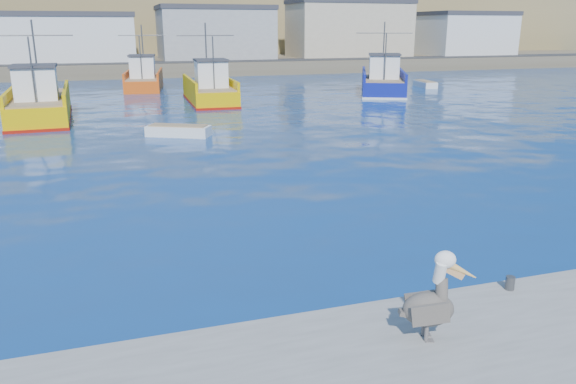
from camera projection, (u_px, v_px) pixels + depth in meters
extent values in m
plane|color=navy|center=(322.00, 266.00, 14.49)|extent=(260.00, 260.00, 0.00)
cylinder|color=#4C4C4C|center=(510.00, 283.00, 12.08)|extent=(0.20, 0.20, 0.30)
cube|color=brown|center=(140.00, 64.00, 80.01)|extent=(160.00, 30.00, 1.60)
cube|color=brown|center=(129.00, 26.00, 102.28)|extent=(180.00, 40.00, 14.00)
cube|color=brown|center=(123.00, 2.00, 119.12)|extent=(200.00, 40.00, 24.00)
cube|color=#2D2D2D|center=(146.00, 63.00, 69.72)|extent=(150.00, 5.00, 0.10)
cube|color=silver|center=(60.00, 40.00, 71.51)|extent=(18.00, 11.00, 5.50)
cube|color=#333338|center=(57.00, 15.00, 70.64)|extent=(18.36, 11.22, 0.60)
cube|color=gray|center=(215.00, 35.00, 77.22)|extent=(15.00, 10.00, 6.50)
cube|color=#333338|center=(214.00, 8.00, 76.22)|extent=(15.30, 10.20, 0.60)
cube|color=tan|center=(349.00, 31.00, 82.94)|extent=(17.00, 9.00, 7.50)
cube|color=#333338|center=(350.00, 2.00, 81.79)|extent=(17.34, 9.18, 0.60)
cube|color=silver|center=(464.00, 35.00, 89.01)|extent=(13.00, 10.00, 6.00)
cube|color=#333338|center=(466.00, 14.00, 88.07)|extent=(13.26, 10.20, 0.60)
cube|color=#D8A900|center=(41.00, 108.00, 37.45)|extent=(3.92, 10.78, 1.39)
cube|color=#D8A900|center=(66.00, 92.00, 37.70)|extent=(0.58, 10.45, 0.70)
cube|color=#D8A900|center=(11.00, 94.00, 36.61)|extent=(0.58, 10.45, 0.70)
cube|color=#971307|center=(42.00, 118.00, 37.63)|extent=(4.00, 11.00, 0.25)
cube|color=#8C7251|center=(39.00, 97.00, 37.24)|extent=(3.63, 10.35, 0.10)
cube|color=white|center=(36.00, 83.00, 35.50)|extent=(2.58, 2.75, 2.00)
cube|color=#333338|center=(34.00, 66.00, 35.19)|extent=(2.77, 3.08, 0.15)
cylinder|color=#4C4C4C|center=(36.00, 59.00, 37.51)|extent=(0.12, 0.12, 5.00)
cylinder|color=#4C4C4C|center=(32.00, 71.00, 33.80)|extent=(0.10, 0.10, 4.00)
cylinder|color=#4C4C4C|center=(33.00, 35.00, 37.08)|extent=(4.98, 0.25, 0.08)
cube|color=#D8A900|center=(209.00, 94.00, 45.91)|extent=(3.67, 9.73, 1.25)
cube|color=#D8A900|center=(228.00, 82.00, 46.04)|extent=(0.54, 9.43, 0.70)
cube|color=#D8A900|center=(190.00, 83.00, 45.23)|extent=(0.54, 9.43, 0.70)
cube|color=#971307|center=(210.00, 101.00, 46.07)|extent=(3.74, 9.93, 0.25)
cube|color=#8C7251|center=(209.00, 86.00, 45.72)|extent=(3.39, 9.34, 0.10)
cube|color=white|center=(211.00, 74.00, 44.09)|extent=(2.41, 2.49, 2.00)
cube|color=#333338|center=(211.00, 60.00, 43.78)|extent=(2.59, 2.78, 0.15)
cylinder|color=#4C4C4C|center=(206.00, 54.00, 45.91)|extent=(0.12, 0.12, 5.00)
cylinder|color=#4C4C4C|center=(213.00, 64.00, 42.50)|extent=(0.10, 0.10, 4.00)
cylinder|color=#4C4C4C|center=(206.00, 35.00, 45.49)|extent=(4.65, 0.25, 0.08)
cube|color=navy|center=(382.00, 85.00, 52.28)|extent=(7.75, 11.12, 1.37)
cube|color=navy|center=(402.00, 74.00, 51.79)|extent=(4.51, 9.48, 0.70)
cube|color=navy|center=(364.00, 74.00, 52.19)|extent=(4.51, 9.48, 0.70)
cube|color=silver|center=(382.00, 92.00, 52.47)|extent=(7.91, 11.35, 0.25)
cube|color=#8C7251|center=(383.00, 77.00, 52.08)|extent=(7.31, 10.62, 0.10)
cube|color=white|center=(384.00, 67.00, 50.27)|extent=(3.45, 3.47, 2.00)
cube|color=#333338|center=(385.00, 54.00, 49.96)|extent=(3.75, 3.84, 0.15)
cylinder|color=#4C4C4C|center=(384.00, 50.00, 52.39)|extent=(0.16, 0.16, 5.00)
cylinder|color=#4C4C4C|center=(385.00, 58.00, 48.51)|extent=(0.13, 0.13, 4.00)
cylinder|color=#4C4C4C|center=(384.00, 33.00, 51.96)|extent=(4.73, 2.23, 0.08)
cube|color=#D34A0F|center=(145.00, 83.00, 55.25)|extent=(4.38, 8.96, 1.12)
cube|color=#D34A0F|center=(160.00, 74.00, 55.25)|extent=(1.36, 8.37, 0.70)
cube|color=#D34A0F|center=(128.00, 74.00, 54.75)|extent=(1.36, 8.37, 0.70)
cube|color=#8C7251|center=(144.00, 77.00, 55.08)|extent=(4.08, 8.59, 0.10)
cube|color=white|center=(142.00, 67.00, 53.57)|extent=(2.53, 2.44, 2.00)
cube|color=#333338|center=(141.00, 55.00, 53.25)|extent=(2.73, 2.72, 0.15)
cylinder|color=#4C4C4C|center=(143.00, 51.00, 55.20)|extent=(0.14, 0.14, 5.00)
cylinder|color=#4C4C4C|center=(141.00, 58.00, 52.09)|extent=(0.11, 0.11, 4.00)
cylinder|color=#4C4C4C|center=(142.00, 35.00, 54.77)|extent=(4.48, 0.70, 0.08)
cube|color=silver|center=(179.00, 132.00, 31.68)|extent=(3.71, 2.72, 0.71)
cube|color=#8C7251|center=(178.00, 125.00, 31.57)|extent=(3.27, 2.32, 0.07)
cube|color=silver|center=(425.00, 85.00, 57.28)|extent=(1.83, 3.76, 0.72)
cube|color=#8C7251|center=(425.00, 81.00, 57.17)|extent=(1.50, 3.36, 0.07)
cylinder|color=#595451|center=(426.00, 333.00, 10.08)|extent=(0.09, 0.09, 0.32)
cube|color=#595451|center=(429.00, 340.00, 10.13)|extent=(0.19, 0.17, 0.02)
cylinder|color=#595451|center=(423.00, 327.00, 10.28)|extent=(0.09, 0.09, 0.32)
cube|color=#595451|center=(426.00, 334.00, 10.32)|extent=(0.19, 0.17, 0.02)
ellipsoid|color=#38332D|center=(428.00, 309.00, 10.06)|extent=(1.05, 0.79, 0.64)
cube|color=#38332D|center=(430.00, 315.00, 9.82)|extent=(0.71, 0.27, 0.47)
cube|color=#38332D|center=(423.00, 301.00, 10.29)|extent=(0.71, 0.27, 0.47)
cube|color=#38332D|center=(405.00, 313.00, 10.07)|extent=(0.28, 0.24, 0.13)
cylinder|color=#38332D|center=(442.00, 291.00, 9.97)|extent=(0.30, 0.38, 0.51)
cylinder|color=white|center=(440.00, 272.00, 9.86)|extent=(0.29, 0.37, 0.48)
ellipsoid|color=white|center=(445.00, 260.00, 9.80)|extent=(0.44, 0.38, 0.32)
cone|color=gold|center=(461.00, 270.00, 9.86)|extent=(0.66, 0.33, 0.44)
cube|color=tan|center=(454.00, 272.00, 9.87)|extent=(0.39, 0.16, 0.28)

